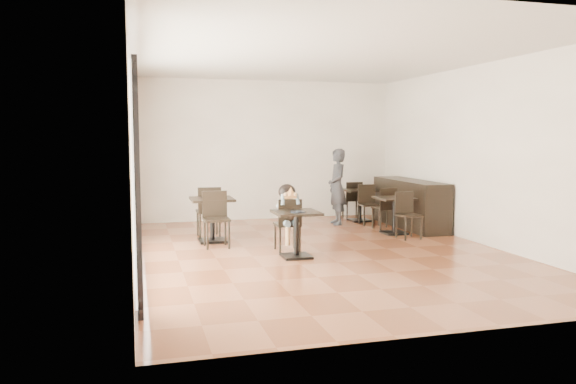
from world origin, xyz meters
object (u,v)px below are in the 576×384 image
object	(u,v)px
chair_mid_a	(384,208)
chair_back_b	(369,205)
child_table	(296,234)
chair_back_a	(352,200)
chair_left_a	(208,212)
cafe_table_left	(212,220)
chair_left_b	(216,220)
child_chair	(287,225)
child	(287,218)
adult_patron	(337,187)
chair_mid_b	(409,216)
cafe_table_mid	(394,216)
cafe_table_back	(359,205)

from	to	relation	value
chair_mid_a	chair_back_b	size ratio (longest dim) A/B	1.01
child_table	chair_back_a	distance (m)	4.49
chair_left_a	chair_back_b	xyz separation A→B (m)	(3.56, 0.53, -0.05)
cafe_table_left	chair_back_a	xyz separation A→B (m)	(3.56, 2.08, 0.03)
chair_left_b	child_chair	bearing A→B (deg)	-28.61
child	adult_patron	bearing A→B (deg)	53.89
child_table	chair_mid_a	distance (m)	3.28
child_chair	chair_left_a	bearing A→B (deg)	-56.73
adult_patron	chair_mid_b	size ratio (longest dim) A/B	1.89
adult_patron	chair_back_a	world-z (taller)	adult_patron
cafe_table_mid	chair_left_a	bearing A→B (deg)	169.51
adult_patron	cafe_table_mid	distance (m)	1.65
adult_patron	child_chair	bearing A→B (deg)	-32.28
cafe_table_mid	chair_mid_a	distance (m)	0.56
child_chair	chair_mid_a	world-z (taller)	child_chair
chair_back_a	chair_back_b	distance (m)	1.00
cafe_table_back	chair_mid_a	world-z (taller)	chair_mid_a
chair_left_b	chair_back_a	world-z (taller)	chair_left_b
cafe_table_left	chair_mid_b	world-z (taller)	chair_mid_b
child_chair	chair_mid_a	bearing A→B (deg)	-147.77
chair_left_a	chair_back_a	distance (m)	3.87
chair_left_a	chair_mid_a	bearing A→B (deg)	177.60
cafe_table_left	chair_back_a	bearing A→B (deg)	30.28
chair_left_b	cafe_table_mid	bearing A→B (deg)	6.35
chair_left_b	chair_back_a	bearing A→B (deg)	35.84
child_chair	chair_back_a	size ratio (longest dim) A/B	1.02
cafe_table_back	chair_mid_b	size ratio (longest dim) A/B	0.83
child	chair_left_b	xyz separation A→B (m)	(-1.11, 0.59, -0.08)
child_chair	adult_patron	world-z (taller)	adult_patron
child_table	chair_left_a	xyz separation A→B (m)	(-1.11, 2.24, 0.11)
child_table	adult_patron	xyz separation A→B (m)	(1.80, 3.02, 0.46)
cafe_table_left	cafe_table_back	bearing A→B (deg)	24.57
chair_mid_a	child_table	bearing A→B (deg)	35.95
chair_mid_a	chair_back_a	bearing A→B (deg)	-92.61
cafe_table_back	chair_back_a	bearing A→B (deg)	90.00
child_table	child_chair	bearing A→B (deg)	90.00
child_table	child	world-z (taller)	child
chair_mid_a	chair_back_a	distance (m)	1.64
child_chair	child	world-z (taller)	child
adult_patron	cafe_table_mid	bearing A→B (deg)	28.86
child_chair	cafe_table_back	distance (m)	3.70
cafe_table_left	cafe_table_back	distance (m)	3.91
cafe_table_back	chair_mid_a	xyz separation A→B (m)	(0.05, -1.19, 0.08)
chair_back_b	chair_left_a	bearing A→B (deg)	-167.75
child_chair	cafe_table_left	bearing A→B (deg)	-45.79
chair_back_a	chair_back_b	size ratio (longest dim) A/B	1.00
chair_left_b	chair_back_a	size ratio (longest dim) A/B	1.11
child_chair	cafe_table_back	bearing A→B (deg)	-131.52
child_chair	cafe_table_back	size ratio (longest dim) A/B	1.23
chair_mid_b	child_table	bearing A→B (deg)	-162.10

